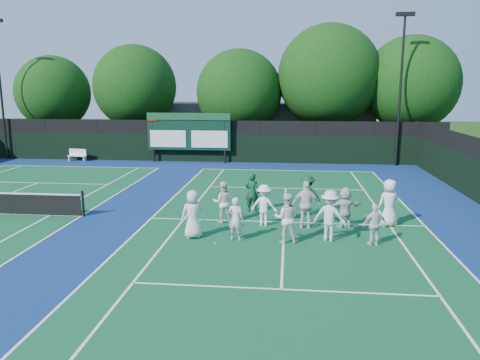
# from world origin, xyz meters

# --- Properties ---
(ground) EXTENTS (120.00, 120.00, 0.00)m
(ground) POSITION_xyz_m (0.00, 0.00, 0.00)
(ground) COLOR #1A3A10
(ground) RESTS_ON ground
(court_apron) EXTENTS (34.00, 32.00, 0.01)m
(court_apron) POSITION_xyz_m (-6.00, 1.00, 0.00)
(court_apron) COLOR navy
(court_apron) RESTS_ON ground
(near_court) EXTENTS (11.05, 23.85, 0.01)m
(near_court) POSITION_xyz_m (0.00, 1.00, 0.01)
(near_court) COLOR #10522C
(near_court) RESTS_ON ground
(back_fence) EXTENTS (34.00, 0.08, 3.00)m
(back_fence) POSITION_xyz_m (-6.00, 16.00, 1.36)
(back_fence) COLOR black
(back_fence) RESTS_ON ground
(scoreboard) EXTENTS (6.00, 0.21, 3.55)m
(scoreboard) POSITION_xyz_m (-7.01, 15.59, 2.19)
(scoreboard) COLOR black
(scoreboard) RESTS_ON ground
(clubhouse) EXTENTS (18.00, 6.00, 4.00)m
(clubhouse) POSITION_xyz_m (-2.00, 24.00, 2.00)
(clubhouse) COLOR #5B5B60
(clubhouse) RESTS_ON ground
(light_pole_right) EXTENTS (1.20, 0.30, 10.12)m
(light_pole_right) POSITION_xyz_m (7.50, 15.70, 6.30)
(light_pole_right) COLOR black
(light_pole_right) RESTS_ON ground
(bench) EXTENTS (1.44, 0.59, 0.88)m
(bench) POSITION_xyz_m (-15.30, 15.36, 0.47)
(bench) COLOR white
(bench) RESTS_ON ground
(tree_a) EXTENTS (5.92, 5.92, 7.84)m
(tree_a) POSITION_xyz_m (-18.80, 19.58, 4.73)
(tree_a) COLOR #301E0D
(tree_a) RESTS_ON ground
(tree_b) EXTENTS (6.53, 6.53, 8.64)m
(tree_b) POSITION_xyz_m (-11.97, 19.58, 5.20)
(tree_b) COLOR #301E0D
(tree_b) RESTS_ON ground
(tree_c) EXTENTS (6.61, 6.61, 8.25)m
(tree_c) POSITION_xyz_m (-3.64, 19.58, 4.77)
(tree_c) COLOR #301E0D
(tree_c) RESTS_ON ground
(tree_d) EXTENTS (7.74, 7.74, 10.03)m
(tree_d) POSITION_xyz_m (3.19, 19.58, 5.96)
(tree_d) COLOR #301E0D
(tree_d) RESTS_ON ground
(tree_e) EXTENTS (7.08, 7.08, 9.13)m
(tree_e) POSITION_xyz_m (9.25, 19.58, 5.40)
(tree_e) COLOR #301E0D
(tree_e) RESTS_ON ground
(tennis_ball_0) EXTENTS (0.07, 0.07, 0.07)m
(tennis_ball_0) POSITION_xyz_m (-2.35, -1.93, 0.03)
(tennis_ball_0) COLOR #C4D619
(tennis_ball_0) RESTS_ON ground
(tennis_ball_1) EXTENTS (0.07, 0.07, 0.07)m
(tennis_ball_1) POSITION_xyz_m (3.44, 2.30, 0.03)
(tennis_ball_1) COLOR #C4D619
(tennis_ball_1) RESTS_ON ground
(tennis_ball_2) EXTENTS (0.07, 0.07, 0.07)m
(tennis_ball_2) POSITION_xyz_m (4.21, 0.54, 0.03)
(tennis_ball_2) COLOR #C4D619
(tennis_ball_2) RESTS_ON ground
(tennis_ball_3) EXTENTS (0.07, 0.07, 0.07)m
(tennis_ball_3) POSITION_xyz_m (-3.26, -0.30, 0.03)
(tennis_ball_3) COLOR #C4D619
(tennis_ball_3) RESTS_ON ground
(tennis_ball_4) EXTENTS (0.07, 0.07, 0.07)m
(tennis_ball_4) POSITION_xyz_m (1.18, 4.06, 0.03)
(tennis_ball_4) COLOR #C4D619
(tennis_ball_4) RESTS_ON ground
(tennis_ball_5) EXTENTS (0.07, 0.07, 0.07)m
(tennis_ball_5) POSITION_xyz_m (4.36, 0.80, 0.03)
(tennis_ball_5) COLOR #C4D619
(tennis_ball_5) RESTS_ON ground
(player_front_0) EXTENTS (0.99, 0.81, 1.75)m
(player_front_0) POSITION_xyz_m (-3.24, -1.29, 0.88)
(player_front_0) COLOR silver
(player_front_0) RESTS_ON ground
(player_front_1) EXTENTS (0.65, 0.51, 1.57)m
(player_front_1) POSITION_xyz_m (-1.69, -1.41, 0.79)
(player_front_1) COLOR silver
(player_front_1) RESTS_ON ground
(player_front_2) EXTENTS (0.86, 0.67, 1.77)m
(player_front_2) POSITION_xyz_m (0.09, -1.46, 0.88)
(player_front_2) COLOR white
(player_front_2) RESTS_ON ground
(player_front_3) EXTENTS (1.34, 1.07, 1.82)m
(player_front_3) POSITION_xyz_m (1.61, -1.11, 0.91)
(player_front_3) COLOR silver
(player_front_3) RESTS_ON ground
(player_front_4) EXTENTS (0.91, 0.55, 1.45)m
(player_front_4) POSITION_xyz_m (3.09, -1.43, 0.73)
(player_front_4) COLOR white
(player_front_4) RESTS_ON ground
(player_back_0) EXTENTS (0.91, 0.77, 1.68)m
(player_back_0) POSITION_xyz_m (-2.45, 0.74, 0.84)
(player_back_0) COLOR silver
(player_back_0) RESTS_ON ground
(player_back_1) EXTENTS (1.15, 0.80, 1.63)m
(player_back_1) POSITION_xyz_m (-0.79, 0.49, 0.82)
(player_back_1) COLOR white
(player_back_1) RESTS_ON ground
(player_back_2) EXTENTS (1.11, 0.51, 1.85)m
(player_back_2) POSITION_xyz_m (0.83, 0.32, 0.93)
(player_back_2) COLOR silver
(player_back_2) RESTS_ON ground
(player_back_3) EXTENTS (1.54, 0.92, 1.59)m
(player_back_3) POSITION_xyz_m (2.32, 0.60, 0.79)
(player_back_3) COLOR silver
(player_back_3) RESTS_ON ground
(player_back_4) EXTENTS (1.05, 0.86, 1.86)m
(player_back_4) POSITION_xyz_m (4.04, 0.92, 0.93)
(player_back_4) COLOR white
(player_back_4) RESTS_ON ground
(coach_left) EXTENTS (0.68, 0.50, 1.72)m
(coach_left) POSITION_xyz_m (-1.41, 2.52, 0.86)
(coach_left) COLOR #103D21
(coach_left) RESTS_ON ground
(coach_right) EXTENTS (1.12, 0.65, 1.72)m
(coach_right) POSITION_xyz_m (0.95, 2.23, 0.86)
(coach_right) COLOR #103D1E
(coach_right) RESTS_ON ground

